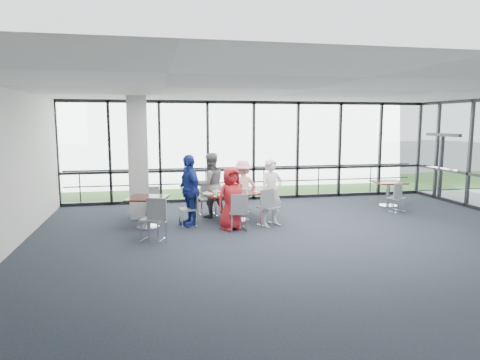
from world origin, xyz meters
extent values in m
cube|color=#1F242D|center=(0.00, 0.00, -0.01)|extent=(12.00, 10.00, 0.02)
cube|color=white|center=(0.00, 0.00, 3.20)|extent=(12.00, 10.00, 0.04)
cube|color=white|center=(0.00, 5.00, 1.60)|extent=(12.00, 0.10, 3.20)
cube|color=black|center=(6.00, 3.75, 1.05)|extent=(0.12, 1.60, 2.10)
cube|color=silver|center=(-3.60, 3.00, 1.60)|extent=(0.50, 0.50, 3.20)
cube|color=gray|center=(0.00, 10.00, -0.02)|extent=(80.00, 70.00, 0.02)
cube|color=#2E6128|center=(0.00, 8.00, 0.01)|extent=(80.00, 5.00, 0.01)
cube|color=silver|center=(4.00, 32.00, 3.00)|extent=(24.00, 10.00, 6.00)
cylinder|color=#2D2D33|center=(0.00, 5.60, 0.50)|extent=(12.00, 0.06, 0.06)
cube|color=#381709|center=(-1.11, 2.13, 0.73)|extent=(1.97, 1.37, 0.04)
cylinder|color=silver|center=(-1.11, 2.13, 0.35)|extent=(0.12, 0.12, 0.71)
cylinder|color=silver|center=(-1.11, 2.13, 0.01)|extent=(0.56, 0.56, 0.03)
cube|color=#381709|center=(-3.38, 1.82, 0.73)|extent=(1.10, 1.10, 0.04)
cylinder|color=silver|center=(-3.38, 1.82, 0.35)|extent=(0.12, 0.12, 0.71)
cube|color=#381709|center=(3.73, 3.08, 0.73)|extent=(0.92, 0.92, 0.04)
cylinder|color=silver|center=(3.73, 3.08, 0.35)|extent=(0.12, 0.12, 0.71)
imported|color=red|center=(-1.44, 1.25, 0.74)|extent=(0.84, 0.67, 1.49)
imported|color=white|center=(-0.38, 1.50, 0.82)|extent=(0.68, 0.56, 1.63)
imported|color=slate|center=(-1.74, 2.73, 0.86)|extent=(0.96, 0.75, 1.72)
imported|color=pink|center=(-0.80, 2.94, 0.74)|extent=(1.01, 0.60, 1.49)
imported|color=navy|center=(-2.37, 1.85, 0.88)|extent=(0.86, 1.15, 1.76)
cylinder|color=white|center=(-1.56, 1.75, 0.76)|extent=(0.25, 0.25, 0.01)
cylinder|color=white|center=(-0.58, 1.99, 0.76)|extent=(0.27, 0.27, 0.01)
cylinder|color=white|center=(-1.62, 2.32, 0.76)|extent=(0.24, 0.24, 0.01)
cylinder|color=white|center=(-0.80, 2.56, 0.76)|extent=(0.26, 0.26, 0.01)
cylinder|color=white|center=(-1.91, 1.98, 0.76)|extent=(0.27, 0.27, 0.01)
cylinder|color=white|center=(-1.30, 1.90, 0.81)|extent=(0.06, 0.06, 0.13)
cylinder|color=white|center=(-0.84, 2.06, 0.82)|extent=(0.07, 0.07, 0.13)
cylinder|color=white|center=(-1.07, 2.36, 0.82)|extent=(0.07, 0.07, 0.15)
cylinder|color=white|center=(-1.73, 1.85, 0.82)|extent=(0.07, 0.07, 0.13)
cube|color=silver|center=(-1.19, 1.72, 0.75)|extent=(0.28, 0.19, 0.00)
cube|color=silver|center=(-0.28, 2.07, 0.75)|extent=(0.34, 0.28, 0.00)
cube|color=silver|center=(-1.09, 2.55, 0.75)|extent=(0.37, 0.32, 0.00)
cube|color=black|center=(-1.10, 2.13, 0.77)|extent=(0.10, 0.07, 0.04)
cylinder|color=red|center=(-1.06, 2.17, 0.84)|extent=(0.06, 0.06, 0.18)
cylinder|color=#176A22|center=(-1.02, 2.16, 0.85)|extent=(0.05, 0.05, 0.20)
camera|label=1|loc=(-3.25, -8.50, 2.55)|focal=32.00mm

